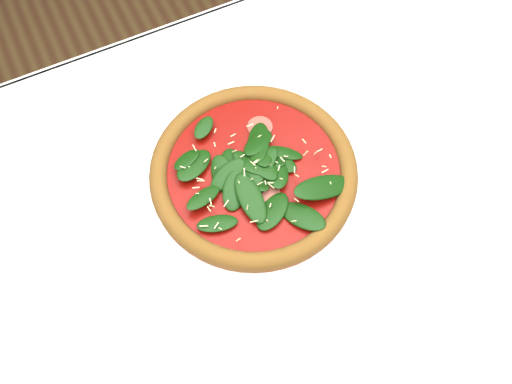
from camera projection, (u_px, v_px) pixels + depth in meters
name	position (u px, v px, depth m)	size (l,w,h in m)	color
ground	(278.00, 344.00, 1.43)	(6.00, 6.00, 0.00)	brown
dining_table	(294.00, 251.00, 0.85)	(1.21, 0.81, 0.75)	white
plate	(254.00, 177.00, 0.78)	(0.33, 0.33, 0.01)	white
pizza	(254.00, 170.00, 0.77)	(0.29, 0.29, 0.04)	brown
saucer_far	(503.00, 2.00, 0.93)	(0.16, 0.16, 0.01)	white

